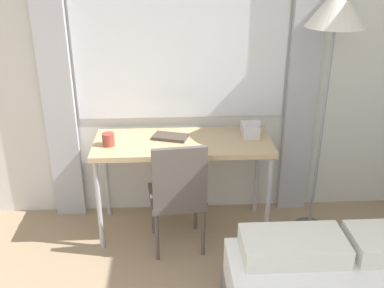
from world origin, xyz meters
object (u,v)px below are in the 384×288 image
(desk_chair, at_px, (178,192))
(standing_lamp, at_px, (335,21))
(desk, at_px, (183,149))
(telephone, at_px, (250,129))
(book, at_px, (170,137))
(mug, at_px, (108,139))

(desk_chair, xyz_separation_m, standing_lamp, (1.07, 0.21, 1.17))
(desk, height_order, telephone, telephone)
(desk_chair, bearing_deg, telephone, 26.07)
(desk, distance_m, standing_lamp, 1.40)
(desk, xyz_separation_m, book, (-0.09, 0.05, 0.08))
(desk, relative_size, telephone, 7.34)
(desk, xyz_separation_m, desk_chair, (-0.05, -0.28, -0.21))
(desk, relative_size, desk_chair, 1.49)
(standing_lamp, xyz_separation_m, mug, (-1.58, 0.02, -0.84))
(standing_lamp, height_order, mug, standing_lamp)
(standing_lamp, distance_m, mug, 1.79)
(mug, bearing_deg, book, 13.56)
(standing_lamp, bearing_deg, desk_chair, -169.19)
(telephone, bearing_deg, desk_chair, -147.76)
(book, height_order, mug, mug)
(standing_lamp, relative_size, mug, 19.94)
(desk_chair, height_order, telephone, desk_chair)
(mug, bearing_deg, telephone, 7.05)
(standing_lamp, height_order, book, standing_lamp)
(desk, height_order, book, book)
(desk_chair, distance_m, telephone, 0.75)
(standing_lamp, xyz_separation_m, telephone, (-0.50, 0.15, -0.84))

